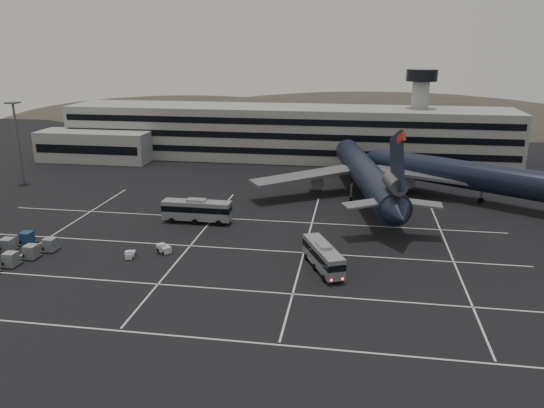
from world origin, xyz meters
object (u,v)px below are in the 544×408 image
Objects in this scene: bus_near at (323,255)px; trijet_main at (367,175)px; tug_a at (130,255)px; bus_far at (197,210)px; uld_cluster at (9,252)px.

trijet_main is at bearing 56.27° from bus_near.
bus_near is at bearing -110.26° from trijet_main.
trijet_main is 27.75× the size of tug_a.
bus_far is at bearing -157.62° from trijet_main.
trijet_main reaches higher than tug_a.
bus_near is 46.26m from uld_cluster.
bus_near is 28.54m from tug_a.
bus_far is at bearing 66.58° from tug_a.
bus_far is 30.42m from uld_cluster.
bus_near reaches higher than uld_cluster.
trijet_main is at bearing 39.27° from tug_a.
trijet_main is 4.69× the size of bus_far.
bus_far is (-29.64, -19.12, -2.89)m from trijet_main.
bus_far is 0.86× the size of uld_cluster.
tug_a is 17.87m from uld_cluster.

